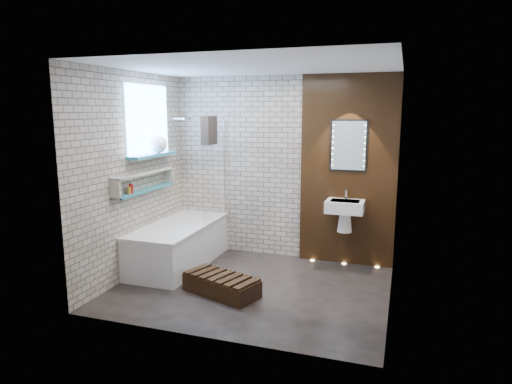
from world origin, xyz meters
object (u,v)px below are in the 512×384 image
(washbasin, at_px, (345,211))
(walnut_step, at_px, (221,286))
(bath_screen, at_px, (214,171))
(led_mirror, at_px, (349,146))
(bathtub, at_px, (179,244))

(washbasin, height_order, walnut_step, washbasin)
(walnut_step, bearing_deg, washbasin, 48.23)
(bath_screen, bearing_deg, led_mirror, 10.66)
(bathtub, relative_size, washbasin, 3.00)
(bathtub, height_order, walnut_step, bathtub)
(bath_screen, xyz_separation_m, walnut_step, (0.59, -1.19, -1.18))
(bath_screen, height_order, walnut_step, bath_screen)
(led_mirror, relative_size, walnut_step, 0.78)
(bath_screen, distance_m, led_mirror, 1.89)
(bathtub, height_order, bath_screen, bath_screen)
(led_mirror, height_order, walnut_step, led_mirror)
(washbasin, bearing_deg, walnut_step, -131.77)
(washbasin, relative_size, walnut_step, 0.64)
(led_mirror, bearing_deg, bathtub, -160.22)
(bathtub, height_order, led_mirror, led_mirror)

